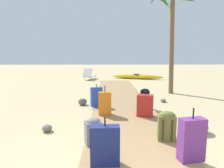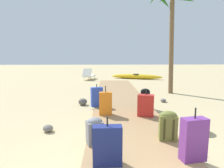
{
  "view_description": "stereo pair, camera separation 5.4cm",
  "coord_description": "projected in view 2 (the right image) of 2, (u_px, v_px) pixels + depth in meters",
  "views": [
    {
      "loc": [
        -0.5,
        -1.79,
        1.68
      ],
      "look_at": [
        -0.29,
        5.72,
        0.55
      ],
      "focal_mm": 30.15,
      "sensor_mm": 36.0,
      "label": 1
    },
    {
      "loc": [
        -0.55,
        -1.79,
        1.68
      ],
      "look_at": [
        -0.29,
        5.72,
        0.55
      ],
      "focal_mm": 30.15,
      "sensor_mm": 36.0,
      "label": 2
    }
  ],
  "objects": [
    {
      "name": "lounge_chair",
      "position": [
        89.0,
        75.0,
        13.32
      ],
      "size": [
        0.88,
        1.6,
        0.81
      ],
      "color": "white",
      "rests_on": "ground"
    },
    {
      "name": "suitcase_blue",
      "position": [
        97.0,
        97.0,
        5.96
      ],
      "size": [
        0.4,
        0.27,
        0.73
      ],
      "color": "#2847B7",
      "rests_on": "boardwalk"
    },
    {
      "name": "backpack_olive",
      "position": [
        168.0,
        125.0,
        3.58
      ],
      "size": [
        0.36,
        0.28,
        0.57
      ],
      "color": "olive",
      "rests_on": "boardwalk"
    },
    {
      "name": "suitcase_red",
      "position": [
        146.0,
        105.0,
        5.01
      ],
      "size": [
        0.47,
        0.34,
        0.71
      ],
      "color": "red",
      "rests_on": "boardwalk"
    },
    {
      "name": "rock_right_near",
      "position": [
        163.0,
        100.0,
        6.9
      ],
      "size": [
        0.23,
        0.25,
        0.12
      ],
      "primitive_type": "ellipsoid",
      "rotation": [
        0.0,
        0.0,
        3.01
      ],
      "color": "slate",
      "rests_on": "ground"
    },
    {
      "name": "suitcase_orange",
      "position": [
        106.0,
        103.0,
        5.12
      ],
      "size": [
        0.35,
        0.17,
        0.8
      ],
      "color": "orange",
      "rests_on": "boardwalk"
    },
    {
      "name": "rock_left_mid",
      "position": [
        48.0,
        128.0,
        4.2
      ],
      "size": [
        0.32,
        0.33,
        0.15
      ],
      "primitive_type": "ellipsoid",
      "rotation": [
        0.0,
        0.0,
        2.26
      ],
      "color": "slate",
      "rests_on": "ground"
    },
    {
      "name": "boardwalk",
      "position": [
        120.0,
        99.0,
        7.17
      ],
      "size": [
        1.84,
        10.4,
        0.08
      ],
      "primitive_type": "cube",
      "color": "#9E7A51",
      "rests_on": "ground"
    },
    {
      "name": "suitcase_purple",
      "position": [
        194.0,
        139.0,
        2.87
      ],
      "size": [
        0.41,
        0.25,
        0.83
      ],
      "color": "#6B2D84",
      "rests_on": "boardwalk"
    },
    {
      "name": "ground_plane",
      "position": [
        123.0,
        108.0,
        6.15
      ],
      "size": [
        60.0,
        60.0,
        0.0
      ],
      "primitive_type": "plane",
      "color": "tan"
    },
    {
      "name": "rock_left_near",
      "position": [
        83.0,
        102.0,
        6.47
      ],
      "size": [
        0.32,
        0.32,
        0.23
      ],
      "primitive_type": "ellipsoid",
      "rotation": [
        0.0,
        0.0,
        1.67
      ],
      "color": "#5B5651",
      "rests_on": "ground"
    },
    {
      "name": "backpack_black",
      "position": [
        145.0,
        97.0,
        5.96
      ],
      "size": [
        0.31,
        0.24,
        0.58
      ],
      "color": "black",
      "rests_on": "boardwalk"
    },
    {
      "name": "backpack_grey",
      "position": [
        95.0,
        130.0,
        3.43
      ],
      "size": [
        0.35,
        0.31,
        0.49
      ],
      "color": "slate",
      "rests_on": "boardwalk"
    },
    {
      "name": "rock_right_mid",
      "position": [
        200.0,
        127.0,
        4.15
      ],
      "size": [
        0.56,
        0.56,
        0.25
      ],
      "primitive_type": "ellipsoid",
      "rotation": [
        0.0,
        0.0,
        0.82
      ],
      "color": "slate",
      "rests_on": "ground"
    },
    {
      "name": "kayak",
      "position": [
        136.0,
        76.0,
        13.79
      ],
      "size": [
        3.77,
        1.81,
        0.36
      ],
      "color": "gold",
      "rests_on": "ground"
    },
    {
      "name": "palm_tree_near_right",
      "position": [
        172.0,
        3.0,
        8.16
      ],
      "size": [
        2.24,
        2.16,
        4.78
      ],
      "color": "brown",
      "rests_on": "ground"
    },
    {
      "name": "suitcase_navy",
      "position": [
        107.0,
        146.0,
        2.75
      ],
      "size": [
        0.43,
        0.17,
        0.74
      ],
      "color": "navy",
      "rests_on": "boardwalk"
    }
  ]
}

